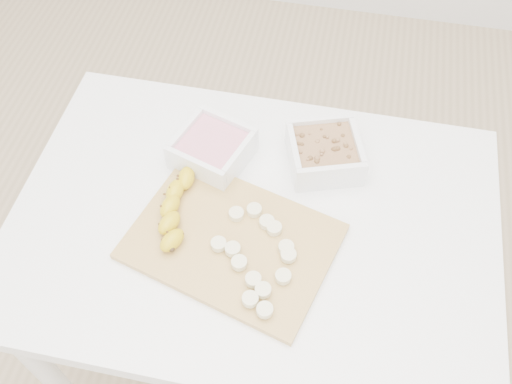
% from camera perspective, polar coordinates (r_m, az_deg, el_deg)
% --- Properties ---
extents(ground, '(3.50, 3.50, 0.00)m').
position_cam_1_polar(ground, '(1.85, -0.19, -15.50)').
color(ground, '#C6AD89').
rests_on(ground, ground).
extents(table, '(1.00, 0.70, 0.75)m').
position_cam_1_polar(table, '(1.25, -0.28, -5.23)').
color(table, white).
rests_on(table, ground).
extents(bowl_yogurt, '(0.19, 0.19, 0.07)m').
position_cam_1_polar(bowl_yogurt, '(1.24, -4.38, 4.36)').
color(bowl_yogurt, white).
rests_on(bowl_yogurt, table).
extents(bowl_granola, '(0.19, 0.19, 0.07)m').
position_cam_1_polar(bowl_granola, '(1.24, 6.88, 3.97)').
color(bowl_granola, white).
rests_on(bowl_granola, table).
extents(cutting_board, '(0.45, 0.37, 0.01)m').
position_cam_1_polar(cutting_board, '(1.14, -2.41, -4.96)').
color(cutting_board, tan).
rests_on(cutting_board, table).
extents(banana, '(0.07, 0.20, 0.03)m').
position_cam_1_polar(banana, '(1.16, -8.04, -1.75)').
color(banana, gold).
rests_on(banana, cutting_board).
extents(banana_slices, '(0.17, 0.24, 0.02)m').
position_cam_1_polar(banana_slices, '(1.10, 0.19, -6.34)').
color(banana_slices, beige).
rests_on(banana_slices, cutting_board).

